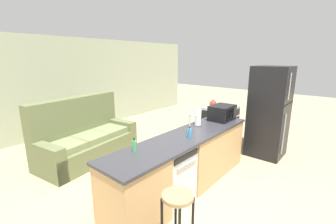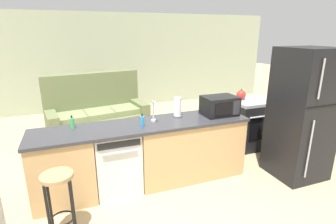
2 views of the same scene
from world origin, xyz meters
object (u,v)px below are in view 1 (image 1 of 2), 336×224
at_px(kettle, 213,104).
at_px(microwave, 222,113).
at_px(paper_towel_roll, 198,118).
at_px(bar_stool, 178,213).
at_px(couch, 85,140).
at_px(stove_range, 220,125).
at_px(soap_bottle, 189,133).
at_px(dish_soap_bottle, 134,146).
at_px(dishwasher, 169,174).
at_px(refrigerator, 269,112).

bearing_deg(kettle, microwave, -142.17).
relative_size(paper_towel_roll, bar_stool, 0.38).
distance_m(microwave, couch, 2.85).
relative_size(stove_range, microwave, 1.80).
relative_size(soap_bottle, dish_soap_bottle, 1.00).
xyz_separation_m(microwave, bar_stool, (-2.26, -0.69, -0.50)).
relative_size(stove_range, dish_soap_bottle, 5.11).
xyz_separation_m(dishwasher, refrigerator, (2.60, -0.55, 0.53)).
bearing_deg(soap_bottle, kettle, 20.33).
distance_m(dish_soap_bottle, bar_stool, 0.97).
distance_m(paper_towel_roll, kettle, 1.58).
bearing_deg(kettle, bar_stool, -156.35).
height_order(stove_range, soap_bottle, soap_bottle).
height_order(dish_soap_bottle, bar_stool, dish_soap_bottle).
height_order(refrigerator, bar_stool, refrigerator).
distance_m(dishwasher, couch, 2.28).
distance_m(dishwasher, dish_soap_bottle, 0.77).
bearing_deg(microwave, refrigerator, -27.76).
bearing_deg(kettle, soap_bottle, -159.67).
distance_m(dish_soap_bottle, couch, 2.26).
distance_m(soap_bottle, couch, 2.47).
relative_size(dishwasher, stove_range, 0.93).
bearing_deg(soap_bottle, microwave, 4.42).
relative_size(paper_towel_roll, soap_bottle, 1.60).
bearing_deg(paper_towel_roll, couch, 114.25).
height_order(kettle, couch, couch).
distance_m(stove_range, microwave, 1.32).
bearing_deg(soap_bottle, couch, 98.71).
bearing_deg(paper_towel_roll, stove_range, 13.74).
height_order(microwave, couch, couch).
bearing_deg(couch, dishwasher, -89.55).
bearing_deg(dish_soap_bottle, kettle, 10.13).
distance_m(soap_bottle, bar_stool, 1.28).
distance_m(bar_stool, couch, 3.05).
xyz_separation_m(paper_towel_roll, soap_bottle, (-0.60, -0.24, -0.07)).
distance_m(refrigerator, bar_stool, 3.33).
xyz_separation_m(stove_range, refrigerator, (-0.00, -1.10, 0.49)).
relative_size(microwave, paper_towel_roll, 1.77).
relative_size(microwave, kettle, 2.44).
height_order(dishwasher, kettle, kettle).
bearing_deg(dishwasher, refrigerator, -11.93).
bearing_deg(dish_soap_bottle, stove_range, 7.25).
height_order(refrigerator, microwave, refrigerator).
bearing_deg(stove_range, soap_bottle, -164.07).
height_order(kettle, bar_stool, kettle).
xyz_separation_m(stove_range, dish_soap_bottle, (-3.11, -0.40, 0.52)).
bearing_deg(bar_stool, soap_bottle, 29.78).
height_order(dishwasher, soap_bottle, soap_bottle).
bearing_deg(microwave, dishwasher, 179.95).
xyz_separation_m(dishwasher, microwave, (1.56, -0.00, 0.62)).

